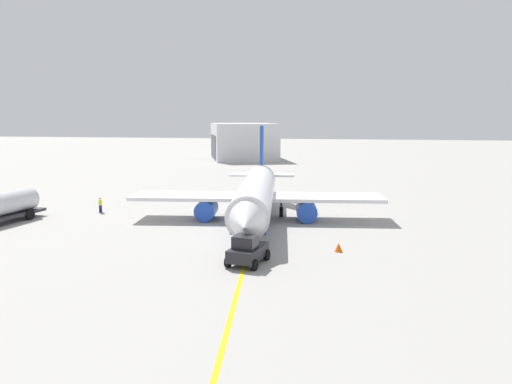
{
  "coord_description": "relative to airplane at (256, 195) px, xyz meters",
  "views": [
    {
      "loc": [
        47.19,
        9.01,
        10.46
      ],
      "look_at": [
        0.0,
        0.0,
        3.0
      ],
      "focal_mm": 33.26,
      "sensor_mm": 36.0,
      "label": 1
    }
  ],
  "objects": [
    {
      "name": "refueling_worker",
      "position": [
        -0.45,
        -17.94,
        -1.78
      ],
      "size": [
        0.63,
        0.57,
        1.71
      ],
      "color": "navy",
      "rests_on": "ground"
    },
    {
      "name": "airplane",
      "position": [
        0.0,
        0.0,
        0.0
      ],
      "size": [
        31.77,
        26.62,
        9.55
      ],
      "color": "white",
      "rests_on": "ground"
    },
    {
      "name": "distant_hangar",
      "position": [
        -74.71,
        -17.88,
        2.01
      ],
      "size": [
        27.71,
        22.5,
        9.23
      ],
      "color": "silver",
      "rests_on": "ground"
    },
    {
      "name": "taxi_line_marking",
      "position": [
        0.5,
        0.07,
        -2.59
      ],
      "size": [
        86.35,
        11.75,
        0.01
      ],
      "primitive_type": "cube",
      "rotation": [
        0.0,
        0.0,
        0.13
      ],
      "color": "yellow",
      "rests_on": "ground"
    },
    {
      "name": "pushback_tug",
      "position": [
        15.18,
        2.23,
        -1.59
      ],
      "size": [
        3.9,
        2.86,
        2.2
      ],
      "color": "#232328",
      "rests_on": "ground"
    },
    {
      "name": "safety_cone_nose",
      "position": [
        10.66,
        8.68,
        -2.24
      ],
      "size": [
        0.65,
        0.65,
        0.72
      ],
      "primitive_type": "cone",
      "color": "#F2590F",
      "rests_on": "ground"
    },
    {
      "name": "ground_plane",
      "position": [
        0.5,
        0.07,
        -2.6
      ],
      "size": [
        400.0,
        400.0,
        0.0
      ],
      "primitive_type": "plane",
      "color": "#9E9B96"
    }
  ]
}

